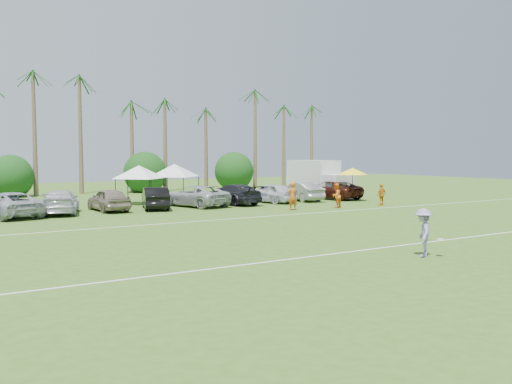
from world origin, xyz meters
TOP-DOWN VIEW (x-y plane):
  - ground at (0.00, 0.00)m, footprint 120.00×120.00m
  - field_lines at (0.00, 8.00)m, footprint 80.00×12.10m
  - palm_tree_4 at (-4.00, 38.00)m, footprint 2.40×2.40m
  - palm_tree_5 at (0.00, 38.00)m, footprint 2.40×2.40m
  - palm_tree_6 at (4.00, 38.00)m, footprint 2.40×2.40m
  - palm_tree_7 at (8.00, 38.00)m, footprint 2.40×2.40m
  - palm_tree_8 at (13.00, 38.00)m, footprint 2.40×2.40m
  - palm_tree_9 at (18.00, 38.00)m, footprint 2.40×2.40m
  - palm_tree_10 at (23.00, 38.00)m, footprint 2.40×2.40m
  - palm_tree_11 at (27.00, 38.00)m, footprint 2.40×2.40m
  - bush_tree_1 at (-6.00, 39.00)m, footprint 4.00×4.00m
  - bush_tree_2 at (6.00, 39.00)m, footprint 4.00×4.00m
  - bush_tree_3 at (16.00, 39.00)m, footprint 4.00×4.00m
  - sideline_player_a at (8.04, 16.21)m, footprint 0.74×0.53m
  - sideline_player_b at (11.56, 15.86)m, footprint 1.00×0.88m
  - sideline_player_c at (15.46, 15.42)m, footprint 0.97×0.50m
  - box_truck at (16.61, 24.08)m, footprint 2.73×6.29m
  - canopy_tent_left at (0.86, 25.62)m, footprint 4.19×4.19m
  - canopy_tent_right at (3.98, 26.21)m, footprint 4.28×4.28m
  - market_umbrella at (16.27, 19.46)m, footprint 2.37×2.37m
  - frisbee_player at (2.15, -0.19)m, footprint 1.30×1.30m
  - parked_car_2 at (-8.76, 21.76)m, footprint 3.56×5.84m
  - parked_car_3 at (-5.66, 22.14)m, footprint 3.58×5.61m
  - parked_car_4 at (-2.55, 22.21)m, footprint 1.89×4.48m
  - parked_car_5 at (0.56, 21.80)m, footprint 2.91×4.86m
  - parked_car_6 at (3.66, 22.02)m, footprint 3.88×5.92m
  - parked_car_7 at (6.77, 21.99)m, footprint 2.66×5.41m
  - parked_car_8 at (9.88, 21.69)m, footprint 2.93×4.76m
  - parked_car_9 at (12.98, 21.85)m, footprint 1.94×4.70m
  - parked_car_10 at (16.09, 21.92)m, footprint 3.46×5.81m

SIDE VIEW (x-z plane):
  - ground at x=0.00m, z-range 0.00..0.00m
  - field_lines at x=0.00m, z-range 0.00..0.01m
  - parked_car_2 at x=-8.76m, z-range 0.00..1.51m
  - parked_car_3 at x=-5.66m, z-range 0.00..1.51m
  - parked_car_4 at x=-2.55m, z-range 0.00..1.51m
  - parked_car_5 at x=0.56m, z-range 0.00..1.51m
  - parked_car_6 at x=3.66m, z-range 0.00..1.51m
  - parked_car_7 at x=6.77m, z-range 0.00..1.51m
  - parked_car_8 at x=9.88m, z-range 0.00..1.51m
  - parked_car_9 at x=12.98m, z-range 0.00..1.51m
  - parked_car_10 at x=16.09m, z-range 0.00..1.51m
  - sideline_player_c at x=15.46m, z-range 0.00..1.59m
  - sideline_player_b at x=11.56m, z-range 0.00..1.71m
  - frisbee_player at x=2.15m, z-range 0.00..1.80m
  - sideline_player_a at x=8.04m, z-range 0.00..1.88m
  - box_truck at x=16.61m, z-range 0.11..3.28m
  - bush_tree_1 at x=-6.00m, z-range -0.20..3.80m
  - bush_tree_2 at x=6.00m, z-range -0.20..3.80m
  - bush_tree_3 at x=16.00m, z-range -0.20..3.80m
  - market_umbrella at x=16.27m, z-range 1.05..3.69m
  - canopy_tent_left at x=0.86m, z-range 1.21..4.60m
  - canopy_tent_right at x=3.98m, z-range 1.24..4.71m
  - palm_tree_4 at x=-4.00m, z-range 3.03..11.93m
  - palm_tree_8 at x=13.00m, z-range 3.03..11.93m
  - palm_tree_5 at x=0.00m, z-range 3.40..13.30m
  - palm_tree_9 at x=18.00m, z-range 3.40..13.30m
  - palm_tree_6 at x=4.00m, z-range 3.76..14.66m
  - palm_tree_10 at x=23.00m, z-range 3.76..14.66m
  - palm_tree_7 at x=8.00m, z-range 4.11..16.01m
  - palm_tree_11 at x=27.00m, z-range 4.11..16.01m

